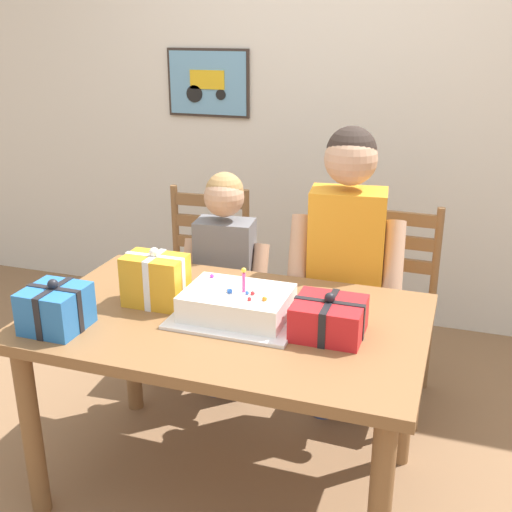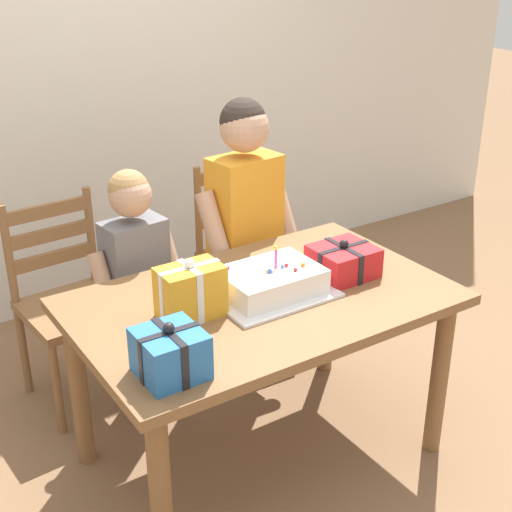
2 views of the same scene
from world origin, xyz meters
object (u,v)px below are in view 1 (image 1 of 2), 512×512
object	(u,v)px
gift_box_red_large	(329,318)
child_younger	(225,267)
gift_box_beside_cake	(56,308)
chair_right	(386,307)
birthday_cake	(237,306)
child_older	(346,251)
gift_box_corner_small	(156,280)
chair_left	(202,282)
dining_table	(228,341)

from	to	relation	value
gift_box_red_large	child_younger	distance (m)	0.87
gift_box_beside_cake	chair_right	xyz separation A→B (m)	(0.97, 1.10, -0.33)
birthday_cake	gift_box_red_large	size ratio (longest dim) A/B	1.87
gift_box_beside_cake	child_older	bearing A→B (deg)	46.56
birthday_cake	child_younger	bearing A→B (deg)	115.05
gift_box_corner_small	child_younger	world-z (taller)	child_younger
gift_box_beside_cake	chair_left	world-z (taller)	chair_left
birthday_cake	gift_box_corner_small	world-z (taller)	gift_box_corner_small
dining_table	birthday_cake	xyz separation A→B (m)	(0.04, -0.00, 0.15)
gift_box_beside_cake	child_younger	distance (m)	0.91
chair_right	child_younger	bearing A→B (deg)	-161.35
birthday_cake	child_older	world-z (taller)	child_older
gift_box_red_large	gift_box_corner_small	world-z (taller)	gift_box_corner_small
child_younger	dining_table	bearing A→B (deg)	-67.83
gift_box_red_large	chair_left	bearing A→B (deg)	134.41
birthday_cake	gift_box_beside_cake	xyz separation A→B (m)	(-0.55, -0.27, 0.03)
chair_right	child_younger	size ratio (longest dim) A/B	0.84
dining_table	gift_box_red_large	distance (m)	0.40
birthday_cake	chair_right	xyz separation A→B (m)	(0.42, 0.83, -0.30)
dining_table	gift_box_red_large	world-z (taller)	gift_box_red_large
birthday_cake	gift_box_corner_small	size ratio (longest dim) A/B	1.94
chair_right	child_younger	distance (m)	0.76
gift_box_red_large	gift_box_corner_small	distance (m)	0.65
gift_box_beside_cake	birthday_cake	bearing A→B (deg)	26.00
child_older	child_younger	xyz separation A→B (m)	(-0.54, 0.00, -0.14)
dining_table	chair_left	world-z (taller)	chair_left
gift_box_corner_small	child_older	world-z (taller)	child_older
chair_left	gift_box_corner_small	bearing A→B (deg)	-77.67
chair_right	dining_table	bearing A→B (deg)	-119.12
gift_box_red_large	chair_right	distance (m)	0.91
gift_box_red_large	child_younger	xyz separation A→B (m)	(-0.61, 0.61, -0.12)
gift_box_red_large	gift_box_beside_cake	size ratio (longest dim) A/B	1.19
child_younger	gift_box_red_large	bearing A→B (deg)	-45.12
chair_right	gift_box_corner_small	bearing A→B (deg)	-132.63
birthday_cake	child_older	xyz separation A→B (m)	(0.27, 0.59, 0.03)
birthday_cake	chair_left	world-z (taller)	chair_left
chair_left	birthday_cake	bearing A→B (deg)	-58.98
gift_box_beside_cake	gift_box_corner_small	bearing A→B (deg)	51.83
dining_table	child_older	size ratio (longest dim) A/B	1.05
gift_box_corner_small	child_older	bearing A→B (deg)	44.20
chair_left	child_younger	xyz separation A→B (m)	(0.22, -0.24, 0.20)
chair_right	child_older	size ratio (longest dim) A/B	0.70
gift_box_beside_cake	child_older	xyz separation A→B (m)	(0.81, 0.86, 0.01)
dining_table	gift_box_corner_small	xyz separation A→B (m)	(-0.28, 0.02, 0.19)
gift_box_beside_cake	chair_left	distance (m)	1.15
gift_box_red_large	child_older	bearing A→B (deg)	95.98
gift_box_red_large	chair_right	world-z (taller)	chair_right
dining_table	child_younger	bearing A→B (deg)	112.17
birthday_cake	gift_box_beside_cake	distance (m)	0.61
chair_left	chair_right	xyz separation A→B (m)	(0.92, 0.00, 0.00)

